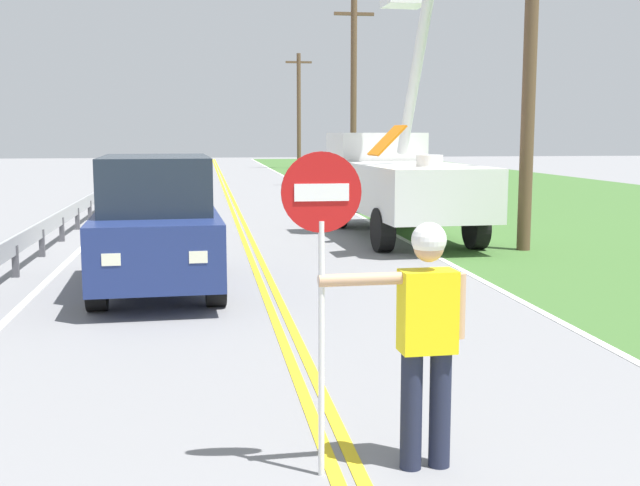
{
  "coord_description": "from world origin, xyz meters",
  "views": [
    {
      "loc": [
        -0.99,
        -0.47,
        2.45
      ],
      "look_at": [
        0.33,
        8.44,
        1.2
      ],
      "focal_mm": 44.42,
      "sensor_mm": 36.0,
      "label": 1
    }
  ],
  "objects_px": {
    "stop_sign_paddle": "(321,241)",
    "utility_pole_mid": "(354,91)",
    "utility_bucket_truck": "(396,176)",
    "utility_pole_near": "(531,35)",
    "oncoming_suv_nearest": "(157,223)",
    "utility_pole_far": "(299,109)",
    "flagger_worker": "(426,329)"
  },
  "relations": [
    {
      "from": "stop_sign_paddle",
      "to": "utility_pole_mid",
      "type": "relative_size",
      "value": 0.28
    },
    {
      "from": "utility_bucket_truck",
      "to": "utility_pole_near",
      "type": "height_order",
      "value": "utility_pole_near"
    },
    {
      "from": "utility_pole_near",
      "to": "utility_pole_mid",
      "type": "relative_size",
      "value": 1.03
    },
    {
      "from": "stop_sign_paddle",
      "to": "oncoming_suv_nearest",
      "type": "height_order",
      "value": "stop_sign_paddle"
    },
    {
      "from": "utility_pole_near",
      "to": "utility_pole_far",
      "type": "height_order",
      "value": "utility_pole_near"
    },
    {
      "from": "flagger_worker",
      "to": "utility_pole_near",
      "type": "height_order",
      "value": "utility_pole_near"
    },
    {
      "from": "flagger_worker",
      "to": "utility_pole_far",
      "type": "distance_m",
      "value": 50.03
    },
    {
      "from": "flagger_worker",
      "to": "utility_bucket_truck",
      "type": "distance_m",
      "value": 13.43
    },
    {
      "from": "utility_pole_mid",
      "to": "utility_pole_far",
      "type": "xyz_separation_m",
      "value": [
        -0.13,
        19.52,
        -0.22
      ]
    },
    {
      "from": "utility_pole_near",
      "to": "flagger_worker",
      "type": "bearing_deg",
      "value": -116.27
    },
    {
      "from": "utility_pole_mid",
      "to": "stop_sign_paddle",
      "type": "bearing_deg",
      "value": -101.2
    },
    {
      "from": "oncoming_suv_nearest",
      "to": "utility_pole_near",
      "type": "relative_size",
      "value": 0.55
    },
    {
      "from": "oncoming_suv_nearest",
      "to": "flagger_worker",
      "type": "bearing_deg",
      "value": -72.16
    },
    {
      "from": "oncoming_suv_nearest",
      "to": "utility_pole_mid",
      "type": "xyz_separation_m",
      "value": [
        7.52,
        22.99,
        3.27
      ]
    },
    {
      "from": "oncoming_suv_nearest",
      "to": "utility_pole_far",
      "type": "xyz_separation_m",
      "value": [
        7.39,
        42.51,
        3.06
      ]
    },
    {
      "from": "stop_sign_paddle",
      "to": "oncoming_suv_nearest",
      "type": "bearing_deg",
      "value": 102.07
    },
    {
      "from": "flagger_worker",
      "to": "oncoming_suv_nearest",
      "type": "height_order",
      "value": "oncoming_suv_nearest"
    },
    {
      "from": "oncoming_suv_nearest",
      "to": "stop_sign_paddle",
      "type": "bearing_deg",
      "value": -77.93
    },
    {
      "from": "utility_bucket_truck",
      "to": "utility_pole_mid",
      "type": "bearing_deg",
      "value": 82.66
    },
    {
      "from": "oncoming_suv_nearest",
      "to": "utility_pole_far",
      "type": "height_order",
      "value": "utility_pole_far"
    },
    {
      "from": "utility_bucket_truck",
      "to": "oncoming_suv_nearest",
      "type": "bearing_deg",
      "value": -131.98
    },
    {
      "from": "oncoming_suv_nearest",
      "to": "utility_pole_mid",
      "type": "bearing_deg",
      "value": 71.89
    },
    {
      "from": "utility_pole_mid",
      "to": "utility_bucket_truck",
      "type": "bearing_deg",
      "value": -97.34
    },
    {
      "from": "stop_sign_paddle",
      "to": "utility_bucket_truck",
      "type": "xyz_separation_m",
      "value": [
        3.78,
        13.12,
        -0.27
      ]
    },
    {
      "from": "utility_pole_far",
      "to": "utility_pole_near",
      "type": "bearing_deg",
      "value": -89.98
    },
    {
      "from": "oncoming_suv_nearest",
      "to": "utility_pole_near",
      "type": "distance_m",
      "value": 8.73
    },
    {
      "from": "flagger_worker",
      "to": "utility_pole_near",
      "type": "bearing_deg",
      "value": 63.73
    },
    {
      "from": "flagger_worker",
      "to": "utility_pole_far",
      "type": "xyz_separation_m",
      "value": [
        5.08,
        49.68,
        3.07
      ]
    },
    {
      "from": "utility_bucket_truck",
      "to": "utility_pole_far",
      "type": "distance_m",
      "value": 36.75
    },
    {
      "from": "flagger_worker",
      "to": "oncoming_suv_nearest",
      "type": "bearing_deg",
      "value": 107.84
    },
    {
      "from": "flagger_worker",
      "to": "oncoming_suv_nearest",
      "type": "distance_m",
      "value": 7.54
    },
    {
      "from": "utility_bucket_truck",
      "to": "utility_pole_far",
      "type": "bearing_deg",
      "value": 86.76
    }
  ]
}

